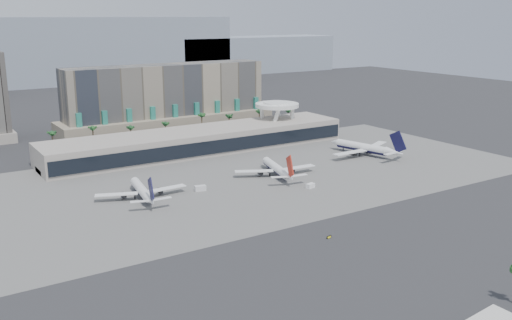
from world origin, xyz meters
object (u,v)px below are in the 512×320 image
airliner_left (142,190)px  service_vehicle_b (310,186)px  airliner_centre (277,168)px  service_vehicle_a (200,188)px  airliner_right (365,148)px  taxiway_sign (329,237)px

airliner_left → service_vehicle_b: size_ratio=10.03×
airliner_centre → service_vehicle_a: (-40.54, -1.85, -2.37)m
service_vehicle_b → airliner_right: bearing=14.5°
airliner_centre → airliner_right: bearing=22.2°
airliner_centre → service_vehicle_a: size_ratio=8.39×
airliner_left → service_vehicle_b: airliner_left is taller
airliner_left → taxiway_sign: bearing=-54.6°
airliner_right → service_vehicle_a: airliner_right is taller
taxiway_sign → service_vehicle_b: bearing=49.3°
service_vehicle_a → airliner_right: bearing=17.4°
airliner_centre → service_vehicle_a: 40.65m
service_vehicle_a → taxiway_sign: service_vehicle_a is taller
airliner_right → service_vehicle_a: 103.28m
airliner_left → airliner_right: (127.26, 6.22, 0.67)m
airliner_left → service_vehicle_a: 24.83m
airliner_right → airliner_left: bearing=169.5°
airliner_left → taxiway_sign: (36.52, -73.89, -2.92)m
airliner_centre → airliner_right: airliner_right is taller
airliner_centre → taxiway_sign: bearing=-96.6°
airliner_right → taxiway_sign: bearing=-151.8°
airliner_left → airliner_centre: bearing=7.6°
airliner_left → service_vehicle_a: (24.48, -3.52, -2.22)m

